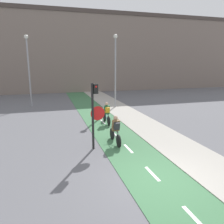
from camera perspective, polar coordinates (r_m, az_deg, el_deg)
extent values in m
plane|color=#5B5B60|center=(8.10, 12.10, -17.22)|extent=(120.00, 120.00, 0.00)
cube|color=#3D7047|center=(8.09, 12.10, -17.16)|extent=(2.41, 60.00, 0.02)
cube|color=white|center=(6.71, 21.01, -24.69)|extent=(0.12, 1.10, 0.00)
cube|color=white|center=(8.47, 10.46, -15.54)|extent=(0.12, 1.10, 0.00)
cube|color=white|center=(10.54, 4.29, -9.49)|extent=(0.12, 1.10, 0.00)
cube|color=white|center=(12.76, 0.34, -5.42)|extent=(0.12, 1.10, 0.00)
cube|color=white|center=(15.07, -2.39, -2.56)|extent=(0.12, 1.10, 0.00)
cube|color=#A8A399|center=(9.38, 25.57, -13.71)|extent=(2.40, 60.00, 0.05)
cube|color=slate|center=(32.70, -10.55, 14.60)|extent=(60.00, 5.00, 10.32)
cube|color=#473D38|center=(33.33, -10.96, 23.93)|extent=(60.00, 5.20, 0.50)
cylinder|color=black|center=(10.11, -5.04, -1.28)|extent=(0.11, 0.11, 3.13)
cube|color=black|center=(9.91, -4.30, 6.05)|extent=(0.20, 0.20, 0.44)
sphere|color=red|center=(9.79, -4.17, 6.62)|extent=(0.09, 0.09, 0.09)
cone|color=red|center=(10.12, -3.74, -0.34)|extent=(0.67, 0.01, 0.67)
cone|color=silver|center=(10.12, -3.75, -0.33)|extent=(0.60, 0.02, 0.60)
cylinder|color=gray|center=(21.43, -20.83, 9.42)|extent=(0.14, 0.14, 6.11)
sphere|color=silver|center=(21.53, -21.53, 17.83)|extent=(0.36, 0.36, 0.36)
cylinder|color=gray|center=(19.70, 0.89, 10.00)|extent=(0.14, 0.14, 6.10)
sphere|color=silver|center=(19.80, 0.92, 19.17)|extent=(0.36, 0.36, 0.36)
cylinder|color=black|center=(10.62, 1.74, -7.60)|extent=(0.07, 0.62, 0.62)
cylinder|color=black|center=(11.64, 0.01, -5.75)|extent=(0.07, 0.62, 0.62)
cylinder|color=slate|center=(11.27, 0.52, -5.50)|extent=(0.04, 0.72, 0.39)
cylinder|color=slate|center=(10.79, 1.33, -6.26)|extent=(0.04, 0.38, 0.41)
cylinder|color=slate|center=(11.05, 0.78, -4.81)|extent=(0.04, 1.05, 0.07)
cylinder|color=slate|center=(10.82, 1.39, -7.26)|extent=(0.04, 0.43, 0.05)
cylinder|color=black|center=(11.52, 0.01, -3.89)|extent=(0.46, 0.03, 0.03)
cube|color=brown|center=(10.85, 0.98, -3.52)|extent=(0.36, 0.31, 0.59)
sphere|color=tan|center=(10.79, 0.92, -1.53)|extent=(0.22, 0.22, 0.22)
cylinder|color=#232328|center=(10.92, 0.52, -5.75)|extent=(0.04, 0.07, 0.39)
cylinder|color=#232328|center=(10.97, 1.53, -5.65)|extent=(0.04, 0.07, 0.39)
cube|color=#28282D|center=(10.68, 1.27, -3.67)|extent=(0.28, 0.23, 0.39)
cylinder|color=black|center=(14.18, -0.86, -2.35)|extent=(0.07, 0.62, 0.62)
cylinder|color=black|center=(15.21, -1.96, -1.31)|extent=(0.07, 0.62, 0.62)
cylinder|color=navy|center=(14.85, -1.64, -1.01)|extent=(0.04, 0.70, 0.39)
cylinder|color=navy|center=(14.37, -1.13, -1.42)|extent=(0.04, 0.36, 0.41)
cylinder|color=navy|center=(14.65, -1.48, -0.43)|extent=(0.04, 1.02, 0.07)
cylinder|color=navy|center=(14.38, -1.08, -2.17)|extent=(0.04, 0.42, 0.05)
cylinder|color=black|center=(15.12, -1.98, 0.12)|extent=(0.46, 0.03, 0.03)
cube|color=#235B33|center=(14.47, -1.36, 0.60)|extent=(0.36, 0.31, 0.59)
sphere|color=tan|center=(14.43, -1.41, 2.10)|extent=(0.22, 0.22, 0.22)
cylinder|color=#232328|center=(14.50, -1.70, -1.08)|extent=(0.04, 0.07, 0.39)
cylinder|color=#232328|center=(14.55, -0.94, -1.03)|extent=(0.04, 0.07, 0.39)
cube|color=orange|center=(14.29, -1.18, 0.53)|extent=(0.28, 0.23, 0.39)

